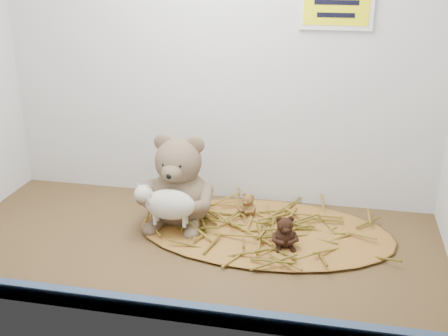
% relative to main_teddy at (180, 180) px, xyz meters
% --- Properties ---
extents(alcove_shell, '(1.20, 0.60, 0.90)m').
position_rel_main_teddy_xyz_m(alcove_shell, '(0.06, -0.02, 0.33)').
color(alcove_shell, '#3E2915').
rests_on(alcove_shell, ground).
extents(front_rail, '(1.19, 0.02, 0.04)m').
position_rel_main_teddy_xyz_m(front_rail, '(0.06, -0.40, -0.10)').
color(front_rail, '#374B69').
rests_on(front_rail, shelf_floor).
extents(straw_bed, '(0.65, 0.38, 0.01)m').
position_rel_main_teddy_xyz_m(straw_bed, '(0.23, -0.02, -0.11)').
color(straw_bed, brown).
rests_on(straw_bed, shelf_floor).
extents(main_teddy, '(0.20, 0.21, 0.24)m').
position_rel_main_teddy_xyz_m(main_teddy, '(0.00, 0.00, 0.00)').
color(main_teddy, '#766148').
rests_on(main_teddy, shelf_floor).
extents(toy_lamb, '(0.16, 0.10, 0.11)m').
position_rel_main_teddy_xyz_m(toy_lamb, '(0.00, -0.09, -0.03)').
color(toy_lamb, beige).
rests_on(toy_lamb, main_teddy).
extents(mini_teddy_tan, '(0.07, 0.07, 0.06)m').
position_rel_main_teddy_xyz_m(mini_teddy_tan, '(0.17, 0.06, -0.08)').
color(mini_teddy_tan, brown).
rests_on(mini_teddy_tan, straw_bed).
extents(mini_teddy_brown, '(0.08, 0.08, 0.08)m').
position_rel_main_teddy_xyz_m(mini_teddy_brown, '(0.28, -0.09, -0.07)').
color(mini_teddy_brown, black).
rests_on(mini_teddy_brown, straw_bed).
extents(wall_sign, '(0.16, 0.01, 0.11)m').
position_rel_main_teddy_xyz_m(wall_sign, '(0.36, 0.18, 0.43)').
color(wall_sign, yellow).
rests_on(wall_sign, back_wall).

